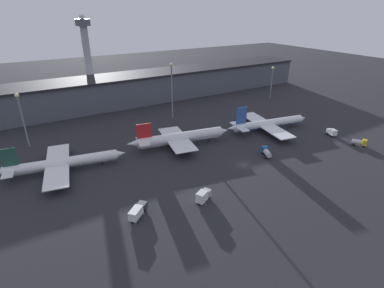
% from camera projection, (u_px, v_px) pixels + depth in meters
% --- Properties ---
extents(ground, '(600.00, 600.00, 0.00)m').
position_uv_depth(ground, '(244.00, 165.00, 114.02)').
color(ground, '#26262B').
extents(terminal_building, '(231.69, 25.07, 17.31)m').
position_uv_depth(terminal_building, '(144.00, 87.00, 187.05)').
color(terminal_building, '#4C515B').
rests_on(terminal_building, ground).
extents(airplane_0, '(45.72, 35.39, 11.78)m').
position_uv_depth(airplane_0, '(61.00, 163.00, 108.33)').
color(airplane_0, white).
rests_on(airplane_0, ground).
extents(airplane_1, '(45.74, 28.20, 12.25)m').
position_uv_depth(airplane_1, '(180.00, 138.00, 127.71)').
color(airplane_1, silver).
rests_on(airplane_1, ground).
extents(airplane_2, '(44.13, 36.80, 13.35)m').
position_uv_depth(airplane_2, '(268.00, 124.00, 144.11)').
color(airplane_2, white).
rests_on(airplane_2, ground).
extents(service_vehicle_0, '(3.85, 5.49, 3.28)m').
position_uv_depth(service_vehicle_0, '(332.00, 132.00, 138.66)').
color(service_vehicle_0, white).
rests_on(service_vehicle_0, ground).
extents(service_vehicle_1, '(4.58, 6.78, 3.20)m').
position_uv_depth(service_vehicle_1, '(266.00, 152.00, 119.88)').
color(service_vehicle_1, '#195199').
rests_on(service_vehicle_1, ground).
extents(service_vehicle_2, '(6.28, 4.94, 3.76)m').
position_uv_depth(service_vehicle_2, '(203.00, 196.00, 91.91)').
color(service_vehicle_2, '#9EA3A8').
rests_on(service_vehicle_2, ground).
extents(service_vehicle_3, '(7.31, 6.97, 3.25)m').
position_uv_depth(service_vehicle_3, '(138.00, 211.00, 85.38)').
color(service_vehicle_3, '#282D38').
rests_on(service_vehicle_3, ground).
extents(service_vehicle_4, '(4.84, 5.79, 3.26)m').
position_uv_depth(service_vehicle_4, '(360.00, 142.00, 128.50)').
color(service_vehicle_4, gold).
rests_on(service_vehicle_4, ground).
extents(lamp_post_0, '(1.80, 1.80, 23.48)m').
position_uv_depth(lamp_post_0, '(21.00, 113.00, 122.39)').
color(lamp_post_0, slate).
rests_on(lamp_post_0, ground).
extents(lamp_post_1, '(1.80, 1.80, 29.31)m').
position_uv_depth(lamp_post_1, '(172.00, 85.00, 153.04)').
color(lamp_post_1, slate).
rests_on(lamp_post_1, ground).
extents(lamp_post_2, '(1.80, 1.80, 20.89)m').
position_uv_depth(lamp_post_2, '(272.00, 78.00, 187.51)').
color(lamp_post_2, slate).
rests_on(lamp_post_2, ground).
extents(control_tower, '(9.00, 9.00, 50.54)m').
position_uv_depth(control_tower, '(87.00, 51.00, 189.25)').
color(control_tower, '#99999E').
rests_on(control_tower, ground).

